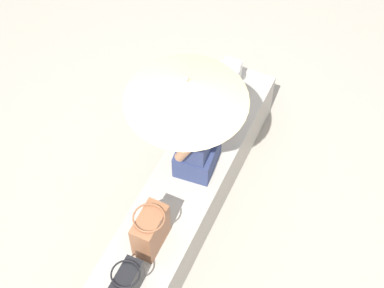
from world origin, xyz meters
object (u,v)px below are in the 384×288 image
at_px(parasol, 186,91).
at_px(shoulder_bag_spare, 127,282).
at_px(person_seated, 197,134).
at_px(magazine, 221,122).
at_px(handbag_black, 151,230).
at_px(tote_bag_canvas, 227,80).

bearing_deg(parasol, shoulder_bag_spare, 2.95).
distance_m(person_seated, parasol, 0.56).
relative_size(parasol, magazine, 3.80).
height_order(person_seated, shoulder_bag_spare, person_seated).
xyz_separation_m(handbag_black, tote_bag_canvas, (-1.50, -0.07, -0.03)).
relative_size(person_seated, shoulder_bag_spare, 3.35).
distance_m(parasol, tote_bag_canvas, 1.17).
bearing_deg(shoulder_bag_spare, handbag_black, -176.72).
xyz_separation_m(person_seated, handbag_black, (0.73, -0.01, -0.21)).
xyz_separation_m(tote_bag_canvas, magazine, (0.32, 0.09, -0.14)).
bearing_deg(handbag_black, parasol, -177.24).
bearing_deg(parasol, handbag_black, 2.76).
bearing_deg(person_seated, parasol, -22.65).
xyz_separation_m(parasol, handbag_black, (0.64, 0.03, -0.76)).
xyz_separation_m(person_seated, shoulder_bag_spare, (1.11, 0.01, -0.26)).
height_order(parasol, magazine, parasol).
bearing_deg(tote_bag_canvas, magazine, 14.99).
height_order(shoulder_bag_spare, magazine, shoulder_bag_spare).
bearing_deg(tote_bag_canvas, handbag_black, 2.75).
relative_size(handbag_black, magazine, 1.31).
bearing_deg(handbag_black, tote_bag_canvas, -177.25).
relative_size(tote_bag_canvas, shoulder_bag_spare, 1.12).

